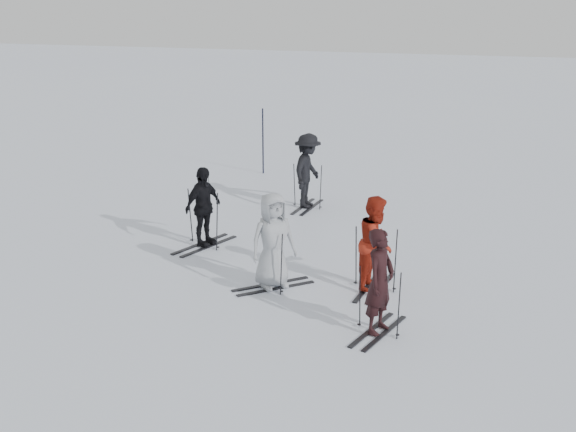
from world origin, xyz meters
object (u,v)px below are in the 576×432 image
Objects in this scene: skier_near_dark at (380,283)px; skier_uphill_far at (308,172)px; skier_red at (376,244)px; skier_uphill_left at (203,208)px; skier_grey at (273,242)px; piste_marker at (263,141)px.

skier_uphill_far is (-3.45, 6.87, 0.09)m from skier_near_dark.
skier_uphill_far reaches higher than skier_red.
skier_red is at bearing -146.15° from skier_uphill_far.
skier_uphill_left is at bearing 70.94° from skier_near_dark.
piste_marker is at bearing 67.11° from skier_grey.
skier_near_dark is at bearing -59.46° from piste_marker.
skier_uphill_left is (-4.74, 3.09, 0.00)m from skier_near_dark.
skier_red is 9.95m from piste_marker.
skier_near_dark is 0.99× the size of skier_red.
skier_near_dark is 0.87× the size of piste_marker.
skier_near_dark is at bearing -161.86° from skier_red.
piste_marker is at bearing 28.10° from skier_uphill_left.
skier_grey is at bearing -109.25° from skier_uphill_left.
piste_marker is at bearing 37.61° from skier_red.
skier_uphill_far is at bearing -52.30° from piste_marker.
skier_grey reaches higher than skier_red.
skier_near_dark is 2.72m from skier_grey.
skier_uphill_left is 7.20m from piste_marker.
skier_grey is at bearing -166.24° from skier_uphill_far.
skier_uphill_far is at bearing -0.82° from skier_uphill_left.
skier_near_dark is 11.82m from piste_marker.
skier_uphill_left is (-4.26, 1.19, -0.01)m from skier_red.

